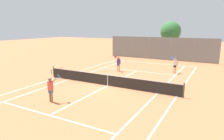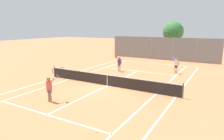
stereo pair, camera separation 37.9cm
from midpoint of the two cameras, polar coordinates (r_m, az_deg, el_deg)
The scene contains 15 objects.
ground_plane at distance 16.45m, azimuth -0.70°, elevation -4.52°, with size 120.00×120.00×0.00m, color #CC7A4C.
court_line_markings at distance 16.45m, azimuth -0.70°, elevation -4.51°, with size 11.10×23.90×0.01m.
tennis_net at distance 16.31m, azimuth -0.70°, elevation -2.81°, with size 12.00×0.10×1.07m.
player_near_side at distance 13.34m, azimuth -16.69°, elevation -4.90°, with size 0.75×0.72×1.77m.
player_far_left at distance 21.58m, azimuth 2.57°, elevation 2.03°, with size 0.47×0.87×1.77m.
player_far_right at distance 21.75m, azimuth 18.34°, elevation 1.50°, with size 0.61×0.78×1.77m.
loose_tennis_ball_0 at distance 13.33m, azimuth -20.87°, elevation -9.28°, with size 0.07×0.07×0.07m, color #D1DB33.
loose_tennis_ball_1 at distance 26.11m, azimuth 11.60°, elevation 1.58°, with size 0.07×0.07×0.07m, color #D1DB33.
loose_tennis_ball_2 at distance 17.35m, azimuth 7.47°, elevation -3.62°, with size 0.07×0.07×0.07m, color #D1DB33.
loose_tennis_ball_3 at distance 17.82m, azimuth 17.27°, elevation -3.66°, with size 0.07×0.07×0.07m, color #D1DB33.
loose_tennis_ball_4 at distance 22.06m, azimuth -2.43°, elevation -0.11°, with size 0.07×0.07×0.07m, color #D1DB33.
loose_tennis_ball_5 at distance 9.54m, azimuth -3.36°, elevation -17.36°, with size 0.07×0.07×0.07m, color #D1DB33.
courtside_bench at distance 21.80m, azimuth -14.76°, elevation 0.35°, with size 0.36×1.50×0.47m.
back_fence at distance 30.18m, azimuth 14.38°, elevation 5.96°, with size 15.76×0.08×3.30m.
tree_behind_left at distance 33.70m, azimuth 17.31°, elevation 10.29°, with size 3.22×3.22×5.63m.
Camera 2 is at (8.19, -13.47, 4.73)m, focal length 32.00 mm.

